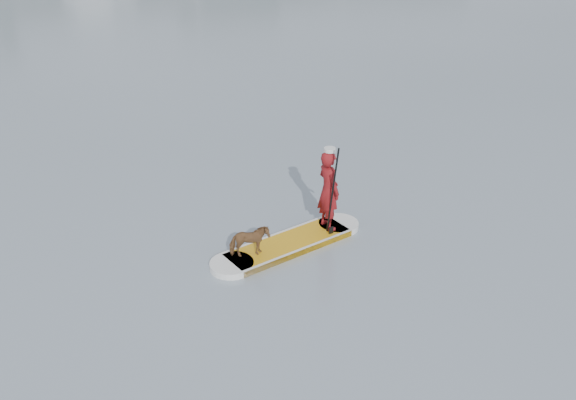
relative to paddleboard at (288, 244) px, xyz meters
name	(u,v)px	position (x,y,z in m)	size (l,w,h in m)	color
ground	(106,207)	(-3.04, 2.88, -0.06)	(140.00, 140.00, 0.00)	slate
paddleboard	(288,244)	(0.00, 0.00, 0.00)	(3.21, 1.46, 0.12)	orange
paddler	(328,190)	(0.93, 0.25, 0.86)	(0.59, 0.38, 1.60)	maroon
white_cap	(330,150)	(0.93, 0.25, 1.70)	(0.22, 0.22, 0.07)	silver
dog	(249,241)	(-0.83, -0.23, 0.36)	(0.33, 0.71, 0.60)	#57301D
paddle	(332,202)	(0.88, -0.02, 0.74)	(0.11, 0.30, 2.00)	black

